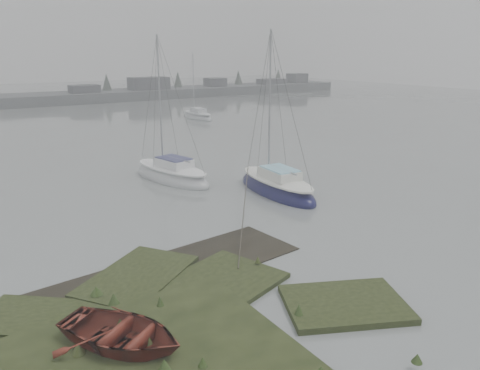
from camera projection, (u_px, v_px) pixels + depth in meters
ground at (68, 144)px, 38.12m from camera, size 160.00×160.00×0.00m
far_shoreline at (186, 91)px, 77.65m from camera, size 60.00×8.00×4.15m
sailboat_main at (277, 187)px, 24.95m from camera, size 2.54×6.53×9.03m
sailboat_white at (172, 175)px, 27.41m from camera, size 3.37×6.56×8.84m
sailboat_far_b at (197, 116)px, 51.99m from camera, size 1.91×5.47×7.66m
dinghy at (121, 333)px, 11.62m from camera, size 3.87×4.13×0.70m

